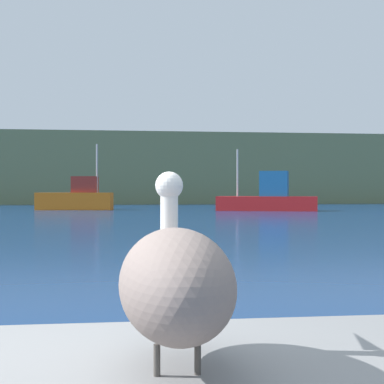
# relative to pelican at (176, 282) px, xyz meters

# --- Properties ---
(hillside_backdrop) EXTENTS (140.00, 12.70, 7.13)m
(hillside_backdrop) POSITION_rel_pelican_xyz_m (-0.88, 63.55, 2.58)
(hillside_backdrop) COLOR #6B7A51
(hillside_backdrop) RESTS_ON ground
(pelican) EXTENTS (0.53, 1.41, 0.91)m
(pelican) POSITION_rel_pelican_xyz_m (0.00, 0.00, 0.00)
(pelican) COLOR gray
(pelican) RESTS_ON pier_dock
(fishing_boat_red) EXTENTS (7.06, 4.24, 4.20)m
(fishing_boat_red) POSITION_rel_pelican_xyz_m (10.44, 38.15, -0.10)
(fishing_boat_red) COLOR red
(fishing_boat_red) RESTS_ON ground
(fishing_boat_orange) EXTENTS (5.46, 2.44, 4.64)m
(fishing_boat_orange) POSITION_rel_pelican_xyz_m (-2.60, 41.63, -0.14)
(fishing_boat_orange) COLOR orange
(fishing_boat_orange) RESTS_ON ground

